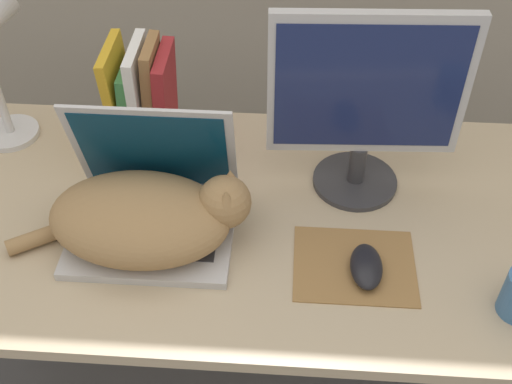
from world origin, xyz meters
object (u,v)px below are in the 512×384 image
Objects in this scene: laptop at (153,206)px; external_monitor at (366,101)px; book_row at (142,98)px; computer_mouse at (366,266)px; cat at (147,217)px.

laptop is 0.79× the size of external_monitor.
laptop is 0.28m from book_row.
external_monitor is 1.60× the size of book_row.
book_row is (-0.48, 0.37, 0.10)m from computer_mouse.
cat is 1.17× the size of external_monitor.
computer_mouse is at bearing -13.38° from laptop.
external_monitor reaches higher than laptop.
external_monitor reaches higher than book_row.
computer_mouse is at bearing -37.17° from book_row.
book_row is at bearing 103.73° from laptop.
external_monitor is 3.70× the size of computer_mouse.
external_monitor is at bearing 92.18° from computer_mouse.
external_monitor reaches higher than computer_mouse.
cat is (-0.00, -0.05, 0.02)m from laptop.
laptop is at bearing 89.27° from cat.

